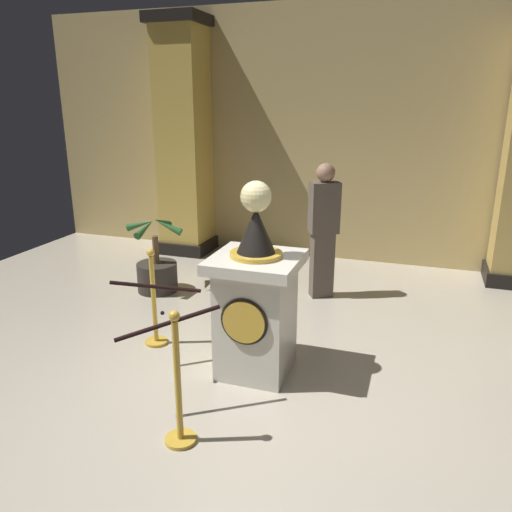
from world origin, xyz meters
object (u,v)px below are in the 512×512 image
at_px(potted_palm_left, 157,270).
at_px(bystander_guest, 323,227).
at_px(pedestal_clock, 256,301).
at_px(stanchion_near, 155,311).
at_px(stanchion_far, 179,398).

relative_size(potted_palm_left, bystander_guest, 0.59).
xyz_separation_m(pedestal_clock, bystander_guest, (0.20, 2.08, 0.22)).
bearing_deg(bystander_guest, potted_palm_left, -166.40).
height_order(stanchion_near, bystander_guest, bystander_guest).
distance_m(pedestal_clock, potted_palm_left, 2.52).
distance_m(stanchion_far, bystander_guest, 3.31).
height_order(stanchion_far, potted_palm_left, stanchion_far).
distance_m(pedestal_clock, bystander_guest, 2.10).
height_order(stanchion_far, bystander_guest, bystander_guest).
bearing_deg(stanchion_far, potted_palm_left, 122.21).
bearing_deg(pedestal_clock, stanchion_far, -100.23).
bearing_deg(stanchion_near, bystander_guest, 53.69).
bearing_deg(bystander_guest, pedestal_clock, -95.57).
bearing_deg(potted_palm_left, stanchion_near, -61.43).
distance_m(stanchion_near, bystander_guest, 2.40).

